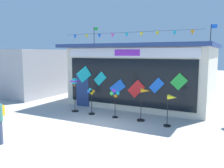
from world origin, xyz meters
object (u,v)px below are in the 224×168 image
wind_spinner_center_right (144,100)px  wind_spinner_left (91,98)px  kite_shop_building (145,74)px  wind_spinner_far_left (75,86)px  wind_spinner_right (171,104)px  wind_spinner_center_left (115,97)px

wind_spinner_center_right → wind_spinner_left: bearing=-178.2°
wind_spinner_left → wind_spinner_center_right: 2.92m
wind_spinner_left → wind_spinner_center_right: wind_spinner_center_right is taller
kite_shop_building → wind_spinner_center_right: 4.55m
wind_spinner_left → wind_spinner_far_left: bearing=174.3°
wind_spinner_right → wind_spinner_far_left: bearing=176.9°
wind_spinner_left → wind_spinner_right: (4.28, -0.18, 0.15)m
wind_spinner_center_right → wind_spinner_right: wind_spinner_center_right is taller
kite_shop_building → wind_spinner_center_left: (0.01, -4.31, -0.84)m
wind_spinner_right → wind_spinner_left: bearing=177.6°
kite_shop_building → wind_spinner_left: 4.63m
wind_spinner_center_left → wind_spinner_left: bearing=179.2°
wind_spinner_left → wind_spinner_center_left: 1.43m
kite_shop_building → wind_spinner_left: size_ratio=6.05×
kite_shop_building → wind_spinner_right: bearing=-57.3°
wind_spinner_center_right → wind_spinner_right: 1.39m
wind_spinner_far_left → wind_spinner_center_left: wind_spinner_far_left is taller
kite_shop_building → wind_spinner_right: size_ratio=5.97×
wind_spinner_center_left → wind_spinner_center_right: bearing=4.3°
wind_spinner_far_left → wind_spinner_center_right: bearing=-0.3°
kite_shop_building → wind_spinner_center_right: size_ratio=5.45×
wind_spinner_center_left → wind_spinner_center_right: size_ratio=0.93×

